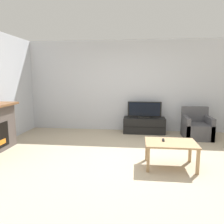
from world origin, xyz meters
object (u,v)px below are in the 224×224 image
Objects in this scene: tv_stand at (144,125)px; tv at (144,110)px; coffee_table at (171,145)px; armchair at (197,128)px; remote at (163,140)px.

tv_stand is 1.24× the size of tv.
tv_stand is 1.32× the size of coffee_table.
tv reaches higher than armchair.
armchair reaches higher than remote.
coffee_table is at bearing -115.80° from armchair.
tv is at bearing 99.22° from coffee_table.
tv is at bearing 164.95° from armchair.
coffee_table is (-0.99, -2.05, 0.13)m from armchair.
armchair is 5.34× the size of remote.
coffee_table reaches higher than tv_stand.
tv is 1.19× the size of armchair.
remote reaches higher than tv_stand.
armchair is 2.27m from remote.
tv_stand is at bearing 90.00° from tv.
tv reaches higher than tv_stand.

